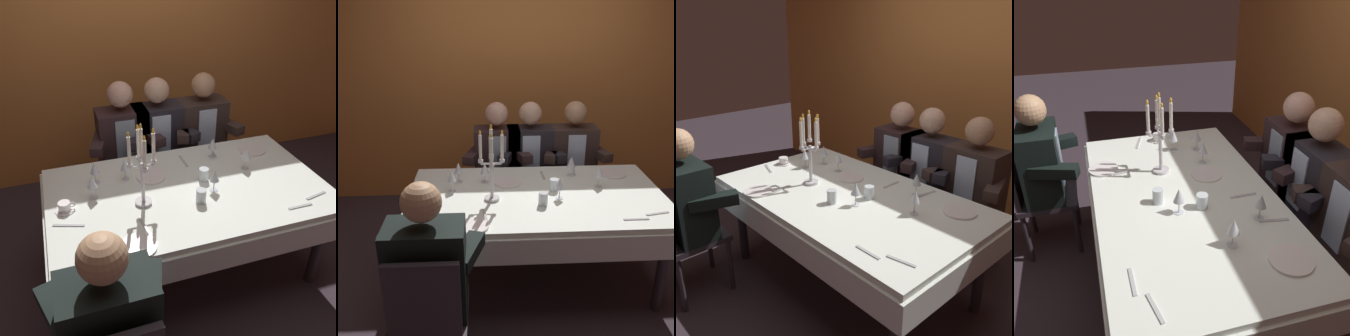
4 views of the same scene
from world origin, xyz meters
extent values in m
plane|color=#362B32|center=(0.00, 0.00, 0.00)|extent=(12.00, 12.00, 0.00)
cube|color=#CD7A38|center=(0.00, 1.66, 1.35)|extent=(6.00, 0.12, 2.70)
cube|color=white|center=(0.00, 0.00, 0.72)|extent=(1.90, 1.10, 0.04)
cube|color=white|center=(0.00, 0.00, 0.61)|extent=(1.94, 1.14, 0.18)
cylinder|color=#292328|center=(-0.83, -0.43, 0.35)|extent=(0.07, 0.07, 0.70)
cylinder|color=#292328|center=(0.83, -0.43, 0.35)|extent=(0.07, 0.07, 0.70)
cylinder|color=#292328|center=(-0.83, 0.43, 0.35)|extent=(0.07, 0.07, 0.70)
cylinder|color=#292328|center=(0.83, 0.43, 0.35)|extent=(0.07, 0.07, 0.70)
cylinder|color=silver|center=(-0.34, -0.08, 0.75)|extent=(0.11, 0.11, 0.02)
cylinder|color=silver|center=(-0.34, -0.08, 0.90)|extent=(0.02, 0.02, 0.28)
cylinder|color=silver|center=(-0.34, -0.08, 1.08)|extent=(0.04, 0.04, 0.02)
cylinder|color=white|center=(-0.34, -0.08, 1.18)|extent=(0.02, 0.02, 0.18)
ellipsoid|color=yellow|center=(-0.34, -0.08, 1.29)|extent=(0.02, 0.02, 0.03)
cylinder|color=silver|center=(-0.30, -0.08, 1.02)|extent=(0.07, 0.01, 0.01)
cylinder|color=silver|center=(-0.26, -0.08, 1.04)|extent=(0.04, 0.04, 0.02)
cylinder|color=white|center=(-0.26, -0.08, 1.14)|extent=(0.02, 0.02, 0.18)
ellipsoid|color=yellow|center=(-0.26, -0.08, 1.25)|extent=(0.02, 0.02, 0.03)
cylinder|color=silver|center=(-0.34, -0.04, 1.02)|extent=(0.01, 0.07, 0.01)
cylinder|color=silver|center=(-0.34, 0.00, 1.04)|extent=(0.04, 0.04, 0.02)
cylinder|color=white|center=(-0.34, 0.00, 1.14)|extent=(0.02, 0.02, 0.18)
ellipsoid|color=yellow|center=(-0.34, 0.00, 1.25)|extent=(0.02, 0.02, 0.03)
cylinder|color=silver|center=(-0.37, -0.08, 1.02)|extent=(0.07, 0.01, 0.01)
cylinder|color=silver|center=(-0.41, -0.08, 1.04)|extent=(0.04, 0.04, 0.02)
cylinder|color=white|center=(-0.41, -0.08, 1.14)|extent=(0.02, 0.02, 0.18)
ellipsoid|color=yellow|center=(-0.41, -0.08, 1.25)|extent=(0.02, 0.02, 0.03)
cylinder|color=silver|center=(-0.34, -0.11, 1.02)|extent=(0.01, 0.08, 0.01)
cylinder|color=silver|center=(-0.34, -0.15, 1.04)|extent=(0.04, 0.04, 0.02)
cylinder|color=white|center=(-0.34, -0.15, 1.14)|extent=(0.02, 0.02, 0.18)
ellipsoid|color=yellow|center=(-0.34, -0.15, 1.25)|extent=(0.02, 0.02, 0.03)
cylinder|color=white|center=(0.68, 0.34, 0.75)|extent=(0.22, 0.22, 0.01)
cylinder|color=white|center=(-0.47, -0.46, 0.75)|extent=(0.20, 0.20, 0.01)
cylinder|color=white|center=(-0.21, 0.21, 0.75)|extent=(0.21, 0.21, 0.01)
cylinder|color=silver|center=(0.15, -0.08, 0.74)|extent=(0.06, 0.06, 0.00)
cylinder|color=silver|center=(0.15, -0.08, 0.78)|extent=(0.01, 0.01, 0.07)
cone|color=silver|center=(0.15, -0.08, 0.86)|extent=(0.07, 0.07, 0.08)
cylinder|color=maroon|center=(0.15, -0.08, 0.84)|extent=(0.04, 0.04, 0.03)
cylinder|color=silver|center=(0.49, 0.11, 0.74)|extent=(0.06, 0.06, 0.00)
cylinder|color=silver|center=(0.49, 0.11, 0.78)|extent=(0.01, 0.01, 0.07)
cone|color=silver|center=(0.49, 0.11, 0.86)|extent=(0.07, 0.07, 0.08)
cylinder|color=#E0D172|center=(0.49, 0.11, 0.84)|extent=(0.04, 0.04, 0.03)
cylinder|color=silver|center=(0.33, 0.34, 0.74)|extent=(0.06, 0.06, 0.00)
cylinder|color=silver|center=(0.33, 0.34, 0.78)|extent=(0.01, 0.01, 0.07)
cone|color=silver|center=(0.33, 0.34, 0.86)|extent=(0.07, 0.07, 0.08)
cylinder|color=#E0D172|center=(0.33, 0.34, 0.84)|extent=(0.04, 0.04, 0.03)
cylinder|color=silver|center=(-0.59, 0.26, 0.74)|extent=(0.06, 0.06, 0.00)
cylinder|color=silver|center=(-0.59, 0.26, 0.78)|extent=(0.01, 0.01, 0.07)
cone|color=silver|center=(-0.59, 0.26, 0.86)|extent=(0.07, 0.07, 0.08)
cylinder|color=#E0D172|center=(-0.59, 0.26, 0.84)|extent=(0.04, 0.04, 0.03)
cylinder|color=silver|center=(-0.38, 0.24, 0.74)|extent=(0.06, 0.06, 0.00)
cylinder|color=silver|center=(-0.38, 0.24, 0.78)|extent=(0.01, 0.01, 0.07)
cone|color=silver|center=(-0.38, 0.24, 0.86)|extent=(0.07, 0.07, 0.08)
cylinder|color=maroon|center=(-0.38, 0.24, 0.84)|extent=(0.04, 0.04, 0.03)
cylinder|color=silver|center=(-0.63, 0.09, 0.74)|extent=(0.06, 0.06, 0.00)
cylinder|color=silver|center=(-0.63, 0.09, 0.78)|extent=(0.01, 0.01, 0.07)
cone|color=silver|center=(-0.63, 0.09, 0.86)|extent=(0.07, 0.07, 0.08)
cylinder|color=#E0D172|center=(-0.63, 0.09, 0.84)|extent=(0.04, 0.04, 0.03)
cylinder|color=silver|center=(0.02, -0.18, 0.79)|extent=(0.07, 0.07, 0.09)
cylinder|color=silver|center=(0.14, 0.06, 0.79)|extent=(0.07, 0.07, 0.09)
cylinder|color=white|center=(-0.83, 0.01, 0.74)|extent=(0.12, 0.12, 0.01)
cylinder|color=white|center=(-0.83, 0.01, 0.77)|extent=(0.08, 0.08, 0.05)
torus|color=white|center=(-0.78, 0.01, 0.78)|extent=(0.04, 0.01, 0.04)
cube|color=#B7B7BC|center=(0.77, -0.36, 0.74)|extent=(0.17, 0.05, 0.01)
cube|color=#B7B7BC|center=(0.09, 0.35, 0.74)|extent=(0.02, 0.17, 0.01)
cube|color=#B7B7BC|center=(0.37, 0.41, 0.74)|extent=(0.04, 0.17, 0.01)
cube|color=#B7B7BC|center=(0.60, -0.42, 0.74)|extent=(0.17, 0.02, 0.01)
cube|color=#B7B7BC|center=(-0.39, -0.31, 0.74)|extent=(0.04, 0.17, 0.01)
cube|color=#B7B7BC|center=(-0.82, -0.15, 0.74)|extent=(0.19, 0.08, 0.01)
cylinder|color=#292328|center=(-0.53, -0.70, 0.21)|extent=(0.04, 0.04, 0.42)
cylinder|color=#292328|center=(-0.89, -0.70, 0.21)|extent=(0.04, 0.04, 0.42)
cylinder|color=#292328|center=(-0.53, -1.06, 0.21)|extent=(0.04, 0.04, 0.42)
cube|color=#292328|center=(-0.71, -0.88, 0.44)|extent=(0.42, 0.42, 0.04)
cube|color=black|center=(-0.71, -0.88, 0.73)|extent=(0.42, 0.26, 0.54)
cube|color=#8899B0|center=(-0.71, -0.75, 0.76)|extent=(0.16, 0.01, 0.40)
sphere|color=tan|center=(-0.71, -0.88, 1.14)|extent=(0.21, 0.21, 0.21)
cube|color=black|center=(-0.49, -0.78, 0.77)|extent=(0.19, 0.34, 0.08)
cube|color=black|center=(-0.93, -0.78, 0.77)|extent=(0.19, 0.34, 0.08)
cylinder|color=#292328|center=(-0.44, 0.70, 0.21)|extent=(0.04, 0.04, 0.42)
cylinder|color=#292328|center=(-0.08, 0.70, 0.21)|extent=(0.04, 0.04, 0.42)
cylinder|color=#292328|center=(-0.44, 1.06, 0.21)|extent=(0.04, 0.04, 0.42)
cylinder|color=#292328|center=(-0.08, 1.06, 0.21)|extent=(0.04, 0.04, 0.42)
cube|color=#292328|center=(-0.26, 0.88, 0.44)|extent=(0.42, 0.42, 0.04)
cube|color=#292328|center=(-0.26, 1.07, 0.68)|extent=(0.38, 0.04, 0.44)
cube|color=#2E1E21|center=(-0.26, 0.88, 0.73)|extent=(0.42, 0.26, 0.54)
cube|color=#869BB2|center=(-0.26, 0.75, 0.76)|extent=(0.16, 0.01, 0.40)
sphere|color=#D5A189|center=(-0.26, 0.88, 1.14)|extent=(0.21, 0.21, 0.21)
cube|color=#2E1E21|center=(-0.48, 0.78, 0.77)|extent=(0.19, 0.34, 0.08)
cube|color=#2E1E21|center=(-0.04, 0.78, 0.77)|extent=(0.19, 0.34, 0.08)
cylinder|color=#292328|center=(-0.14, 0.70, 0.21)|extent=(0.04, 0.04, 0.42)
cylinder|color=#292328|center=(0.22, 0.70, 0.21)|extent=(0.04, 0.04, 0.42)
cylinder|color=#292328|center=(-0.14, 1.06, 0.21)|extent=(0.04, 0.04, 0.42)
cylinder|color=#292328|center=(0.22, 1.06, 0.21)|extent=(0.04, 0.04, 0.42)
cube|color=#292328|center=(0.04, 0.88, 0.44)|extent=(0.42, 0.42, 0.04)
cube|color=#292328|center=(0.04, 1.07, 0.68)|extent=(0.38, 0.04, 0.44)
cube|color=black|center=(0.04, 0.88, 0.73)|extent=(0.42, 0.26, 0.54)
cube|color=silver|center=(0.04, 0.75, 0.76)|extent=(0.16, 0.01, 0.40)
sphere|color=#D4A688|center=(0.04, 0.88, 1.14)|extent=(0.21, 0.21, 0.21)
cube|color=black|center=(-0.18, 0.78, 0.77)|extent=(0.19, 0.34, 0.08)
cube|color=black|center=(0.26, 0.78, 0.77)|extent=(0.19, 0.34, 0.08)
cylinder|color=#292328|center=(0.28, 0.70, 0.21)|extent=(0.04, 0.04, 0.42)
cylinder|color=#292328|center=(0.64, 0.70, 0.21)|extent=(0.04, 0.04, 0.42)
cylinder|color=#292328|center=(0.28, 1.06, 0.21)|extent=(0.04, 0.04, 0.42)
cylinder|color=#292328|center=(0.64, 1.06, 0.21)|extent=(0.04, 0.04, 0.42)
cube|color=#292328|center=(0.46, 0.88, 0.44)|extent=(0.42, 0.42, 0.04)
cube|color=#292328|center=(0.46, 1.07, 0.68)|extent=(0.38, 0.04, 0.44)
cube|color=#322522|center=(0.46, 0.88, 0.73)|extent=(0.42, 0.26, 0.54)
cube|color=silver|center=(0.46, 0.75, 0.76)|extent=(0.16, 0.01, 0.40)
sphere|color=tan|center=(0.46, 0.88, 1.14)|extent=(0.21, 0.21, 0.21)
cube|color=#322522|center=(0.24, 0.78, 0.77)|extent=(0.19, 0.34, 0.08)
cube|color=#322522|center=(0.68, 0.78, 0.77)|extent=(0.19, 0.34, 0.08)
camera|label=1|loc=(-0.79, -1.95, 2.18)|focal=39.60mm
camera|label=2|loc=(-0.39, -2.69, 2.04)|focal=43.03mm
camera|label=3|loc=(1.81, -1.70, 1.90)|focal=41.29mm
camera|label=4|loc=(1.82, -0.53, 2.02)|focal=39.56mm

